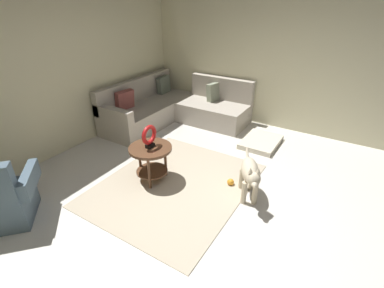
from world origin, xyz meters
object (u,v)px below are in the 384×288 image
at_px(side_table, 151,155).
at_px(torus_sculpture, 149,136).
at_px(dog_bed_mat, 261,142).
at_px(dog_toy_ball, 231,182).
at_px(dog, 250,174).
at_px(sectional_couch, 173,109).

distance_m(side_table, torus_sculpture, 0.29).
xyz_separation_m(dog_bed_mat, dog_toy_ball, (-1.42, -0.05, 0.00)).
xyz_separation_m(dog_bed_mat, dog, (-1.55, -0.36, 0.33)).
height_order(side_table, dog_toy_ball, side_table).
bearing_deg(dog, dog_toy_ball, -51.32).
bearing_deg(sectional_couch, side_table, -153.24).
height_order(sectional_couch, dog, sectional_couch).
distance_m(torus_sculpture, dog, 1.42).
bearing_deg(dog_toy_ball, dog, -113.05).
xyz_separation_m(sectional_couch, torus_sculpture, (-1.91, -0.96, 0.42)).
distance_m(sectional_couch, torus_sculpture, 2.18).
relative_size(dog_bed_mat, dog_toy_ball, 8.09).
xyz_separation_m(torus_sculpture, dog_toy_ball, (0.47, -1.03, -0.66)).
bearing_deg(dog, side_table, -13.92).
distance_m(dog, dog_toy_ball, 0.47).
bearing_deg(dog_toy_ball, side_table, 114.75).
distance_m(torus_sculpture, dog_toy_ball, 1.31).
height_order(sectional_couch, side_table, sectional_couch).
relative_size(torus_sculpture, dog, 0.42).
xyz_separation_m(dog, dog_toy_ball, (0.13, 0.31, -0.33)).
relative_size(dog, dog_toy_ball, 7.80).
distance_m(sectional_couch, side_table, 2.14).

